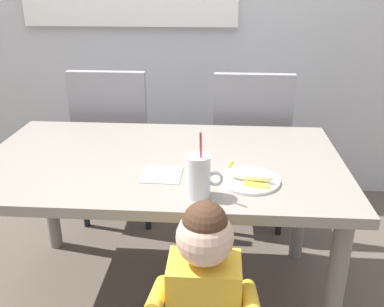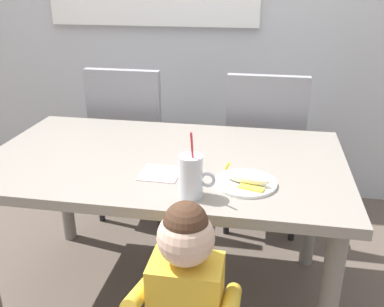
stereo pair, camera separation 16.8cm
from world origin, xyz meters
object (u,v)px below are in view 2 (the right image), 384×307
dining_chair_left (132,136)px  peeled_banana (247,179)px  snack_plate (245,183)px  dining_chair_right (264,144)px  toddler_standing (186,293)px  dining_table (165,176)px  paper_napkin (160,173)px  milk_cup (191,179)px

dining_chair_left → peeled_banana: size_ratio=5.47×
snack_plate → dining_chair_right: bearing=86.1°
toddler_standing → dining_chair_right: bearing=80.8°
toddler_standing → peeled_banana: size_ratio=4.77×
dining_table → snack_plate: 0.42m
snack_plate → paper_napkin: (-0.33, 0.03, -0.00)m
dining_table → paper_napkin: paper_napkin is taller
dining_table → milk_cup: (0.18, -0.33, 0.16)m
snack_plate → dining_chair_left: bearing=129.3°
paper_napkin → dining_table: bearing=98.2°
dining_chair_right → peeled_banana: (-0.05, -0.89, 0.21)m
dining_chair_left → toddler_standing: size_ratio=1.15×
paper_napkin → milk_cup: bearing=-45.9°
snack_plate → toddler_standing: bearing=-110.6°
dining_chair_right → snack_plate: size_ratio=4.17×
milk_cup → snack_plate: bearing=34.5°
milk_cup → snack_plate: 0.23m
milk_cup → dining_chair_left: bearing=118.4°
peeled_banana → toddler_standing: bearing=-112.2°
paper_napkin → snack_plate: bearing=-5.7°
dining_chair_right → peeled_banana: bearing=86.6°
dining_chair_right → peeled_banana: dining_chair_right is taller
dining_table → paper_napkin: size_ratio=10.04×
snack_plate → peeled_banana: size_ratio=1.31×
toddler_standing → snack_plate: 0.46m
dining_chair_left → dining_chair_right: same height
dining_chair_left → peeled_banana: bearing=129.1°
dining_table → toddler_standing: (0.21, -0.59, -0.10)m
dining_chair_right → toddler_standing: (-0.21, -1.27, -0.02)m
dining_chair_left → paper_napkin: dining_chair_left is taller
dining_chair_right → milk_cup: bearing=76.6°
dining_chair_left → toddler_standing: 1.40m
dining_chair_right → toddler_standing: size_ratio=1.15×
dining_chair_left → peeled_banana: 1.18m
dining_chair_left → snack_plate: bearing=129.3°
dining_chair_right → milk_cup: 1.06m
dining_table → milk_cup: milk_cup is taller
peeled_banana → dining_table: bearing=148.9°
peeled_banana → snack_plate: bearing=115.1°
peeled_banana → paper_napkin: peeled_banana is taller
snack_plate → paper_napkin: 0.33m
dining_table → toddler_standing: size_ratio=1.80×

